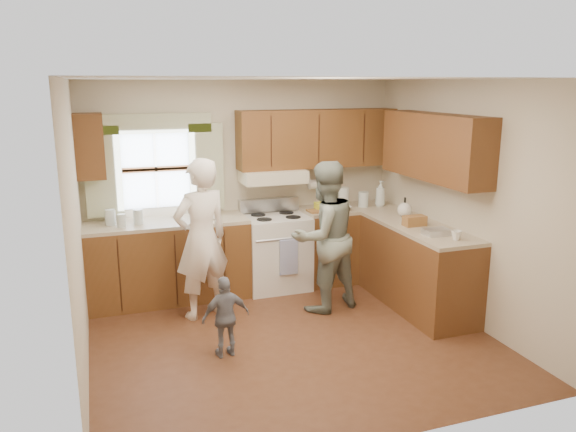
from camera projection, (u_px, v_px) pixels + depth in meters
name	position (u px, v px, depth m)	size (l,w,h in m)	color
room	(292.00, 216.00, 5.26)	(3.80, 3.80, 3.80)	#4F2B18
kitchen_fixtures	(310.00, 226.00, 6.54)	(3.80, 2.25, 2.15)	#472A0F
stove	(276.00, 251.00, 6.85)	(0.76, 0.67, 1.07)	silver
woman_left	(201.00, 239.00, 5.90)	(0.63, 0.41, 1.72)	white
woman_right	(324.00, 237.00, 6.11)	(0.81, 0.63, 1.66)	#22362D
child	(226.00, 317.00, 5.12)	(0.45, 0.19, 0.77)	gray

